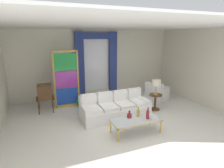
% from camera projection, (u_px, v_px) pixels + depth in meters
% --- Properties ---
extents(ground_plane, '(16.00, 16.00, 0.00)m').
position_uv_depth(ground_plane, '(123.00, 121.00, 6.13)').
color(ground_plane, white).
extents(wall_rear, '(8.00, 0.12, 3.00)m').
position_uv_depth(wall_rear, '(95.00, 63.00, 8.51)').
color(wall_rear, silver).
rests_on(wall_rear, ground).
extents(wall_right, '(0.12, 7.00, 3.00)m').
position_uv_depth(wall_right, '(199.00, 67.00, 7.62)').
color(wall_right, silver).
rests_on(wall_right, ground).
extents(ceiling_slab, '(8.00, 7.60, 0.04)m').
position_uv_depth(ceiling_slab, '(114.00, 26.00, 6.10)').
color(ceiling_slab, white).
extents(curtained_window, '(2.00, 0.17, 2.70)m').
position_uv_depth(curtained_window, '(97.00, 58.00, 8.31)').
color(curtained_window, white).
rests_on(curtained_window, ground).
extents(couch_white_long, '(2.36, 0.99, 0.86)m').
position_uv_depth(couch_white_long, '(114.00, 108.00, 6.47)').
color(couch_white_long, white).
rests_on(couch_white_long, ground).
extents(coffee_table, '(1.41, 0.62, 0.41)m').
position_uv_depth(coffee_table, '(136.00, 120.00, 5.33)').
color(coffee_table, silver).
rests_on(coffee_table, ground).
extents(bottle_blue_decanter, '(0.08, 0.08, 0.29)m').
position_uv_depth(bottle_blue_decanter, '(138.00, 113.00, 5.50)').
color(bottle_blue_decanter, gold).
rests_on(bottle_blue_decanter, coffee_table).
extents(bottle_crystal_tall, '(0.07, 0.07, 0.30)m').
position_uv_depth(bottle_crystal_tall, '(148.00, 113.00, 5.46)').
color(bottle_crystal_tall, '#753384').
rests_on(bottle_crystal_tall, coffee_table).
extents(bottle_amber_squat, '(0.08, 0.08, 0.34)m').
position_uv_depth(bottle_amber_squat, '(148.00, 114.00, 5.32)').
color(bottle_amber_squat, maroon).
rests_on(bottle_amber_squat, coffee_table).
extents(bottle_ruby_flask, '(0.13, 0.13, 0.22)m').
position_uv_depth(bottle_ruby_flask, '(129.00, 115.00, 5.42)').
color(bottle_ruby_flask, maroon).
rests_on(bottle_ruby_flask, coffee_table).
extents(vintage_tv, '(0.62, 0.61, 1.35)m').
position_uv_depth(vintage_tv, '(45.00, 92.00, 6.81)').
color(vintage_tv, brown).
rests_on(vintage_tv, ground).
extents(armchair_white, '(1.10, 1.09, 0.80)m').
position_uv_depth(armchair_white, '(157.00, 93.00, 8.17)').
color(armchair_white, white).
rests_on(armchair_white, ground).
extents(stained_glass_divider, '(0.95, 0.05, 2.20)m').
position_uv_depth(stained_glass_divider, '(66.00, 81.00, 7.14)').
color(stained_glass_divider, gold).
rests_on(stained_glass_divider, ground).
extents(peacock_figurine, '(0.44, 0.60, 0.50)m').
position_uv_depth(peacock_figurine, '(83.00, 103.00, 7.22)').
color(peacock_figurine, beige).
rests_on(peacock_figurine, ground).
extents(round_side_table, '(0.48, 0.48, 0.59)m').
position_uv_depth(round_side_table, '(155.00, 101.00, 7.02)').
color(round_side_table, brown).
rests_on(round_side_table, ground).
extents(table_lamp_brass, '(0.32, 0.32, 0.57)m').
position_uv_depth(table_lamp_brass, '(156.00, 83.00, 6.86)').
color(table_lamp_brass, '#B29338').
rests_on(table_lamp_brass, round_side_table).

